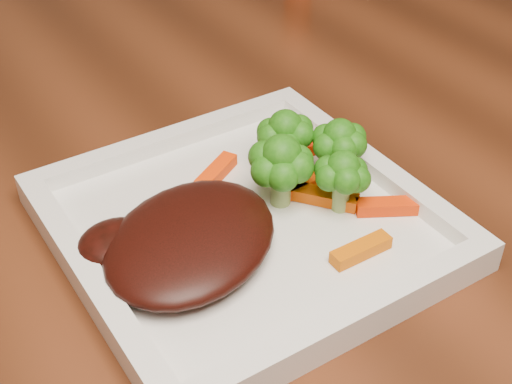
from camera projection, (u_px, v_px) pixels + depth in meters
floor at (364, 351)px, 1.42m from camera, size 4.00×4.00×0.01m
dining_table at (401, 297)px, 1.02m from camera, size 1.60×0.90×0.75m
plate at (245, 228)px, 0.55m from camera, size 0.27×0.27×0.01m
steak at (191, 240)px, 0.51m from camera, size 0.18×0.17×0.03m
broccoli_0 at (285, 135)px, 0.58m from camera, size 0.06×0.06×0.07m
broccoli_1 at (339, 145)px, 0.57m from camera, size 0.07×0.07×0.06m
broccoli_2 at (342, 178)px, 0.54m from camera, size 0.06×0.06×0.06m
broccoli_3 at (281, 171)px, 0.55m from camera, size 0.06×0.06×0.06m
carrot_0 at (361, 250)px, 0.52m from camera, size 0.05×0.01×0.01m
carrot_1 at (389, 206)px, 0.56m from camera, size 0.05×0.04×0.01m
carrot_3 at (313, 147)px, 0.62m from camera, size 0.05×0.03×0.01m
carrot_4 at (216, 172)px, 0.59m from camera, size 0.05×0.04×0.01m
carrot_5 at (324, 197)px, 0.56m from camera, size 0.04×0.05×0.01m
carrot_6 at (306, 183)px, 0.58m from camera, size 0.05×0.02×0.01m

